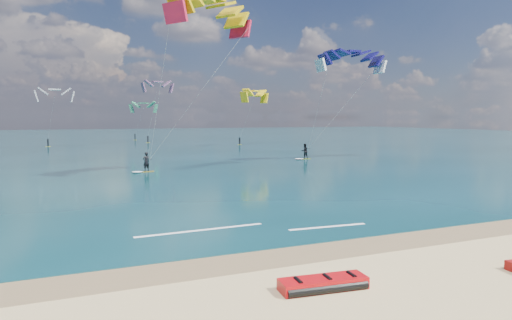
% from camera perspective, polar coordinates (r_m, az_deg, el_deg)
% --- Properties ---
extents(ground, '(320.00, 320.00, 0.00)m').
position_cam_1_polar(ground, '(53.32, -15.55, -0.66)').
color(ground, tan).
rests_on(ground, ground).
extents(wet_sand_strip, '(320.00, 2.40, 0.01)m').
position_cam_1_polar(wet_sand_strip, '(17.90, 0.80, -12.26)').
color(wet_sand_strip, brown).
rests_on(wet_sand_strip, ground).
extents(sea, '(320.00, 200.00, 0.04)m').
position_cam_1_polar(sea, '(116.92, -19.73, 2.41)').
color(sea, '#093133').
rests_on(sea, ground).
extents(packed_kite_left, '(3.17, 1.53, 0.44)m').
position_cam_1_polar(packed_kite_left, '(15.13, 8.39, -15.69)').
color(packed_kite_left, red).
rests_on(packed_kite_left, ground).
extents(kitesurfer_main, '(13.32, 9.04, 17.84)m').
position_cam_1_polar(kitesurfer_main, '(43.96, -9.58, 10.18)').
color(kitesurfer_main, gold).
rests_on(kitesurfer_main, sea).
extents(kitesurfer_far, '(11.21, 6.56, 15.03)m').
position_cam_1_polar(kitesurfer_far, '(57.91, 9.16, 7.77)').
color(kitesurfer_far, '#ACC41D').
rests_on(kitesurfer_far, sea).
extents(shoreline_foam, '(11.19, 2.30, 0.01)m').
position_cam_1_polar(shoreline_foam, '(22.30, -0.50, -8.59)').
color(shoreline_foam, white).
rests_on(shoreline_foam, ground).
extents(distant_kites, '(73.15, 37.12, 14.30)m').
position_cam_1_polar(distant_kites, '(92.81, -22.97, 5.05)').
color(distant_kites, yellow).
rests_on(distant_kites, ground).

